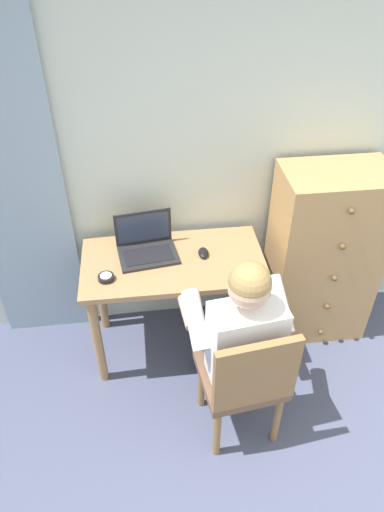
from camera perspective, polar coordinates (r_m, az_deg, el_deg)
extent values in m
cube|color=silver|center=(2.81, 2.88, 12.71)|extent=(4.80, 0.05, 2.50)
cube|color=#8EA3B7|center=(2.86, -20.75, 7.72)|extent=(0.56, 0.03, 2.24)
cube|color=#9E754C|center=(2.77, -2.31, -0.76)|extent=(1.07, 0.57, 0.03)
cylinder|color=#9E754C|center=(2.88, -11.40, -10.06)|extent=(0.06, 0.06, 0.70)
cylinder|color=#9E754C|center=(2.92, 7.78, -8.44)|extent=(0.06, 0.06, 0.70)
cylinder|color=#9E754C|center=(3.19, -11.12, -3.93)|extent=(0.06, 0.06, 0.70)
cylinder|color=#9E754C|center=(3.24, 5.98, -2.59)|extent=(0.06, 0.06, 0.70)
cube|color=tan|center=(3.11, 15.59, 0.03)|extent=(0.65, 0.41, 1.21)
sphere|color=brown|center=(3.29, 15.40, -8.93)|extent=(0.04, 0.04, 0.04)
sphere|color=brown|center=(3.12, 16.14, -5.94)|extent=(0.04, 0.04, 0.04)
sphere|color=brown|center=(2.96, 16.96, -2.61)|extent=(0.04, 0.04, 0.04)
sphere|color=brown|center=(2.81, 17.86, 1.08)|extent=(0.04, 0.04, 0.04)
sphere|color=brown|center=(2.68, 18.86, 5.16)|extent=(0.04, 0.04, 0.04)
cube|color=brown|center=(2.58, 5.93, -14.21)|extent=(0.47, 0.45, 0.05)
cube|color=olive|center=(2.30, 7.81, -14.13)|extent=(0.42, 0.09, 0.42)
cylinder|color=olive|center=(2.89, 7.86, -13.73)|extent=(0.04, 0.04, 0.41)
cylinder|color=olive|center=(2.82, 1.15, -15.20)|extent=(0.04, 0.04, 0.41)
cylinder|color=olive|center=(2.73, 10.31, -18.84)|extent=(0.04, 0.04, 0.41)
cylinder|color=olive|center=(2.65, 3.07, -20.62)|extent=(0.04, 0.04, 0.41)
cylinder|color=#33384C|center=(2.70, 6.36, -9.61)|extent=(0.19, 0.41, 0.14)
cylinder|color=#33384C|center=(2.66, 2.64, -10.37)|extent=(0.19, 0.41, 0.14)
cylinder|color=#33384C|center=(3.00, 4.77, -9.86)|extent=(0.11, 0.11, 0.48)
cylinder|color=#33384C|center=(2.96, 1.41, -10.53)|extent=(0.11, 0.11, 0.48)
cube|color=white|center=(2.36, 6.51, -10.37)|extent=(0.38, 0.24, 0.46)
cylinder|color=white|center=(2.45, 10.52, -5.81)|extent=(0.13, 0.31, 0.25)
cylinder|color=white|center=(2.33, 0.46, -7.77)|extent=(0.13, 0.31, 0.25)
cylinder|color=#DBAD8E|center=(2.65, 8.62, -4.51)|extent=(0.10, 0.27, 0.11)
cylinder|color=#DBAD8E|center=(2.55, -0.69, -6.22)|extent=(0.10, 0.27, 0.11)
sphere|color=#DBAD8E|center=(2.11, 7.12, -3.78)|extent=(0.20, 0.20, 0.20)
sphere|color=#9E7A47|center=(2.09, 7.19, -3.18)|extent=(0.20, 0.20, 0.20)
cube|color=#232326|center=(2.78, -5.35, 0.08)|extent=(0.37, 0.28, 0.02)
cube|color=black|center=(2.77, -5.32, 0.12)|extent=(0.30, 0.19, 0.00)
cube|color=#232326|center=(2.81, -5.96, 3.51)|extent=(0.34, 0.06, 0.22)
cube|color=#2D3851|center=(2.81, -5.94, 3.45)|extent=(0.30, 0.04, 0.18)
ellipsoid|color=black|center=(2.78, 1.38, 0.40)|extent=(0.07, 0.10, 0.03)
cylinder|color=black|center=(2.66, -10.41, -2.60)|extent=(0.09, 0.09, 0.03)
cylinder|color=silver|center=(2.65, -10.44, -2.35)|extent=(0.06, 0.06, 0.00)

